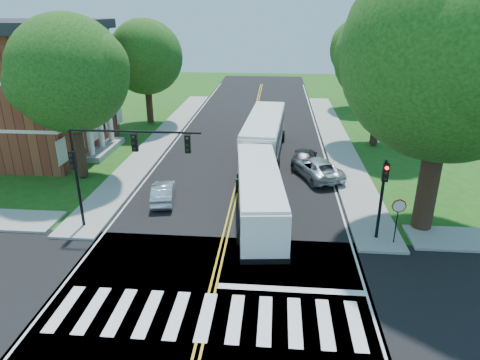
# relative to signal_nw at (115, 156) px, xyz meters

# --- Properties ---
(ground) EXTENTS (140.00, 140.00, 0.00)m
(ground) POSITION_rel_signal_nw_xyz_m (5.86, -6.43, -4.38)
(ground) COLOR #204912
(ground) RESTS_ON ground
(road) EXTENTS (14.00, 96.00, 0.01)m
(road) POSITION_rel_signal_nw_xyz_m (5.86, 11.57, -4.37)
(road) COLOR black
(road) RESTS_ON ground
(cross_road) EXTENTS (60.00, 12.00, 0.01)m
(cross_road) POSITION_rel_signal_nw_xyz_m (5.86, -6.43, -4.37)
(cross_road) COLOR black
(cross_road) RESTS_ON ground
(center_line) EXTENTS (0.36, 70.00, 0.01)m
(center_line) POSITION_rel_signal_nw_xyz_m (5.86, 15.57, -4.36)
(center_line) COLOR gold
(center_line) RESTS_ON road
(edge_line_w) EXTENTS (0.12, 70.00, 0.01)m
(edge_line_w) POSITION_rel_signal_nw_xyz_m (-0.94, 15.57, -4.36)
(edge_line_w) COLOR silver
(edge_line_w) RESTS_ON road
(edge_line_e) EXTENTS (0.12, 70.00, 0.01)m
(edge_line_e) POSITION_rel_signal_nw_xyz_m (12.66, 15.57, -4.36)
(edge_line_e) COLOR silver
(edge_line_e) RESTS_ON road
(crosswalk) EXTENTS (12.60, 3.00, 0.01)m
(crosswalk) POSITION_rel_signal_nw_xyz_m (5.86, -6.93, -4.36)
(crosswalk) COLOR silver
(crosswalk) RESTS_ON road
(stop_bar) EXTENTS (6.60, 0.40, 0.01)m
(stop_bar) POSITION_rel_signal_nw_xyz_m (9.36, -4.83, -4.36)
(stop_bar) COLOR silver
(stop_bar) RESTS_ON road
(sidewalk_nw) EXTENTS (2.60, 40.00, 0.15)m
(sidewalk_nw) POSITION_rel_signal_nw_xyz_m (-2.44, 18.57, -4.30)
(sidewalk_nw) COLOR gray
(sidewalk_nw) RESTS_ON ground
(sidewalk_ne) EXTENTS (2.60, 40.00, 0.15)m
(sidewalk_ne) POSITION_rel_signal_nw_xyz_m (14.16, 18.57, -4.30)
(sidewalk_ne) COLOR gray
(sidewalk_ne) RESTS_ON ground
(tree_ne_big) EXTENTS (10.80, 10.80, 14.91)m
(tree_ne_big) POSITION_rel_signal_nw_xyz_m (16.86, 1.57, 5.24)
(tree_ne_big) COLOR #322014
(tree_ne_big) RESTS_ON ground
(tree_west_near) EXTENTS (8.00, 8.00, 11.40)m
(tree_west_near) POSITION_rel_signal_nw_xyz_m (-5.64, 7.57, 3.15)
(tree_west_near) COLOR #322014
(tree_west_near) RESTS_ON ground
(tree_west_far) EXTENTS (7.60, 7.60, 10.67)m
(tree_west_far) POSITION_rel_signal_nw_xyz_m (-5.14, 23.57, 2.62)
(tree_west_far) COLOR #322014
(tree_west_far) RESTS_ON ground
(tree_east_mid) EXTENTS (8.40, 8.40, 11.93)m
(tree_east_mid) POSITION_rel_signal_nw_xyz_m (17.36, 17.57, 3.48)
(tree_east_mid) COLOR #322014
(tree_east_mid) RESTS_ON ground
(tree_east_far) EXTENTS (7.20, 7.20, 10.34)m
(tree_east_far) POSITION_rel_signal_nw_xyz_m (18.36, 33.57, 2.48)
(tree_east_far) COLOR #322014
(tree_east_far) RESTS_ON ground
(signal_nw) EXTENTS (7.15, 0.46, 5.66)m
(signal_nw) POSITION_rel_signal_nw_xyz_m (0.00, 0.00, 0.00)
(signal_nw) COLOR black
(signal_nw) RESTS_ON ground
(signal_ne) EXTENTS (0.30, 0.46, 4.40)m
(signal_ne) POSITION_rel_signal_nw_xyz_m (14.06, 0.01, -1.41)
(signal_ne) COLOR black
(signal_ne) RESTS_ON ground
(stop_sign) EXTENTS (0.76, 0.08, 2.53)m
(stop_sign) POSITION_rel_signal_nw_xyz_m (14.86, -0.45, -2.35)
(stop_sign) COLOR black
(stop_sign) RESTS_ON ground
(bus_lead) EXTENTS (3.55, 11.36, 2.89)m
(bus_lead) POSITION_rel_signal_nw_xyz_m (7.57, 2.38, -2.84)
(bus_lead) COLOR silver
(bus_lead) RESTS_ON road
(bus_follow) EXTENTS (3.64, 12.90, 3.30)m
(bus_follow) POSITION_rel_signal_nw_xyz_m (7.48, 14.14, -2.62)
(bus_follow) COLOR silver
(bus_follow) RESTS_ON road
(hatchback) EXTENTS (1.94, 3.96, 1.25)m
(hatchback) POSITION_rel_signal_nw_xyz_m (1.33, 3.94, -3.74)
(hatchback) COLOR silver
(hatchback) RESTS_ON road
(suv) EXTENTS (4.13, 5.79, 1.46)m
(suv) POSITION_rel_signal_nw_xyz_m (11.53, 9.11, -3.63)
(suv) COLOR silver
(suv) RESTS_ON road
(dark_sedan) EXTENTS (2.45, 4.50, 1.24)m
(dark_sedan) POSITION_rel_signal_nw_xyz_m (10.79, 12.09, -3.75)
(dark_sedan) COLOR black
(dark_sedan) RESTS_ON road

